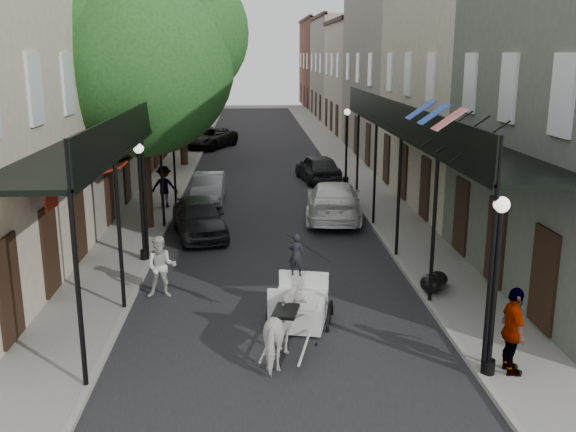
{
  "coord_description": "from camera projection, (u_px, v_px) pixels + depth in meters",
  "views": [
    {
      "loc": [
        -0.68,
        -13.67,
        6.48
      ],
      "look_at": [
        0.44,
        5.49,
        1.6
      ],
      "focal_mm": 40.0,
      "sensor_mm": 36.0,
      "label": 1
    }
  ],
  "objects": [
    {
      "name": "ground",
      "position": [
        283.0,
        341.0,
        14.86
      ],
      "size": [
        140.0,
        140.0,
        0.0
      ],
      "primitive_type": "plane",
      "color": "gray",
      "rests_on": "ground"
    },
    {
      "name": "road",
      "position": [
        264.0,
        178.0,
        34.21
      ],
      "size": [
        8.0,
        90.0,
        0.01
      ],
      "primitive_type": "cube",
      "color": "black",
      "rests_on": "ground"
    },
    {
      "name": "sidewalk_left",
      "position": [
        170.0,
        178.0,
        33.92
      ],
      "size": [
        2.2,
        90.0,
        0.12
      ],
      "primitive_type": "cube",
      "color": "gray",
      "rests_on": "ground"
    },
    {
      "name": "sidewalk_right",
      "position": [
        357.0,
        176.0,
        34.48
      ],
      "size": [
        2.2,
        90.0,
        0.12
      ],
      "primitive_type": "cube",
      "color": "gray",
      "rests_on": "ground"
    },
    {
      "name": "building_row_left",
      "position": [
        129.0,
        73.0,
        42.11
      ],
      "size": [
        5.0,
        80.0,
        10.5
      ],
      "primitive_type": "cube",
      "color": "#C3B59C",
      "rests_on": "ground"
    },
    {
      "name": "building_row_right",
      "position": [
        388.0,
        72.0,
        43.08
      ],
      "size": [
        5.0,
        80.0,
        10.5
      ],
      "primitive_type": "cube",
      "color": "gray",
      "rests_on": "ground"
    },
    {
      "name": "gallery_left",
      "position": [
        121.0,
        132.0,
        20.35
      ],
      "size": [
        2.2,
        18.05,
        4.88
      ],
      "color": "black",
      "rests_on": "sidewalk_left"
    },
    {
      "name": "gallery_right",
      "position": [
        418.0,
        130.0,
        20.89
      ],
      "size": [
        2.2,
        18.05,
        4.88
      ],
      "color": "black",
      "rests_on": "sidewalk_right"
    },
    {
      "name": "tree_near",
      "position": [
        151.0,
        53.0,
        22.87
      ],
      "size": [
        7.31,
        6.8,
        9.63
      ],
      "color": "#382619",
      "rests_on": "sidewalk_left"
    },
    {
      "name": "tree_far",
      "position": [
        187.0,
        65.0,
        36.58
      ],
      "size": [
        6.45,
        6.0,
        8.61
      ],
      "color": "#382619",
      "rests_on": "sidewalk_left"
    },
    {
      "name": "lamppost_right_near",
      "position": [
        495.0,
        284.0,
        12.65
      ],
      "size": [
        0.32,
        0.32,
        3.71
      ],
      "color": "black",
      "rests_on": "sidewalk_right"
    },
    {
      "name": "lamppost_left",
      "position": [
        142.0,
        200.0,
        19.93
      ],
      "size": [
        0.32,
        0.32,
        3.71
      ],
      "color": "black",
      "rests_on": "sidewalk_left"
    },
    {
      "name": "lamppost_right_far",
      "position": [
        347.0,
        145.0,
        32.0
      ],
      "size": [
        0.32,
        0.32,
        3.71
      ],
      "color": "black",
      "rests_on": "sidewalk_right"
    },
    {
      "name": "horse",
      "position": [
        285.0,
        330.0,
        13.71
      ],
      "size": [
        1.18,
        1.9,
        1.49
      ],
      "primitive_type": "imported",
      "rotation": [
        0.0,
        0.0,
        2.91
      ],
      "color": "silver",
      "rests_on": "ground"
    },
    {
      "name": "carriage",
      "position": [
        301.0,
        283.0,
        15.87
      ],
      "size": [
        1.82,
        2.41,
        2.49
      ],
      "rotation": [
        0.0,
        0.0,
        -0.23
      ],
      "color": "black",
      "rests_on": "ground"
    },
    {
      "name": "pedestrian_walking",
      "position": [
        161.0,
        267.0,
        17.38
      ],
      "size": [
        0.86,
        0.68,
        1.71
      ],
      "primitive_type": "imported",
      "rotation": [
        0.0,
        0.0,
        0.04
      ],
      "color": "beige",
      "rests_on": "ground"
    },
    {
      "name": "pedestrian_sidewalk_left",
      "position": [
        164.0,
        187.0,
        27.16
      ],
      "size": [
        1.17,
        0.71,
        1.76
      ],
      "primitive_type": "imported",
      "rotation": [
        0.0,
        0.0,
        3.1
      ],
      "color": "gray",
      "rests_on": "sidewalk_left"
    },
    {
      "name": "pedestrian_sidewalk_right",
      "position": [
        513.0,
        331.0,
        12.93
      ],
      "size": [
        0.51,
        1.11,
        1.84
      ],
      "primitive_type": "imported",
      "rotation": [
        0.0,
        0.0,
        1.51
      ],
      "color": "gray",
      "rests_on": "sidewalk_right"
    },
    {
      "name": "car_left_near",
      "position": [
        199.0,
        217.0,
        23.25
      ],
      "size": [
        2.54,
        4.43,
        1.42
      ],
      "primitive_type": "imported",
      "rotation": [
        0.0,
        0.0,
        0.22
      ],
      "color": "black",
      "rests_on": "ground"
    },
    {
      "name": "car_left_mid",
      "position": [
        208.0,
        188.0,
        28.68
      ],
      "size": [
        1.35,
        3.85,
        1.27
      ],
      "primitive_type": "imported",
      "rotation": [
        0.0,
        0.0,
        -0.0
      ],
      "color": "#98989D",
      "rests_on": "ground"
    },
    {
      "name": "car_left_far",
      "position": [
        209.0,
        138.0,
        44.94
      ],
      "size": [
        4.3,
        5.69,
        1.43
      ],
      "primitive_type": "imported",
      "rotation": [
        0.0,
        0.0,
        -0.43
      ],
      "color": "black",
      "rests_on": "ground"
    },
    {
      "name": "car_right_near",
      "position": [
        334.0,
        200.0,
        25.63
      ],
      "size": [
        2.75,
        5.5,
        1.53
      ],
      "primitive_type": "imported",
      "rotation": [
        0.0,
        0.0,
        3.02
      ],
      "color": "white",
      "rests_on": "ground"
    },
    {
      "name": "car_right_far",
      "position": [
        318.0,
        168.0,
        33.22
      ],
      "size": [
        2.32,
        4.46,
        1.45
      ],
      "primitive_type": "imported",
      "rotation": [
        0.0,
        0.0,
        3.29
      ],
      "color": "black",
      "rests_on": "ground"
    },
    {
      "name": "trash_bags",
      "position": [
        434.0,
        282.0,
        17.66
      ],
      "size": [
        0.89,
        1.04,
        0.54
      ],
      "color": "black",
      "rests_on": "sidewalk_right"
    }
  ]
}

